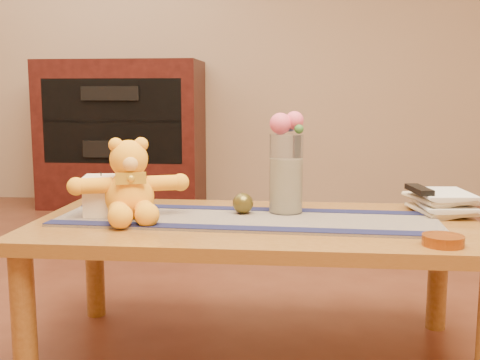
# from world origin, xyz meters

# --- Properties ---
(floor) EXTENTS (5.50, 5.50, 0.00)m
(floor) POSITION_xyz_m (0.00, 0.00, 0.00)
(floor) COLOR #502417
(floor) RESTS_ON ground
(wall_back) EXTENTS (5.50, 0.00, 5.50)m
(wall_back) POSITION_xyz_m (0.00, 2.75, 1.35)
(wall_back) COLOR tan
(wall_back) RESTS_ON floor
(coffee_table_top) EXTENTS (1.40, 0.70, 0.04)m
(coffee_table_top) POSITION_xyz_m (0.00, 0.00, 0.43)
(coffee_table_top) COLOR brown
(coffee_table_top) RESTS_ON floor
(table_leg_fl) EXTENTS (0.07, 0.07, 0.41)m
(table_leg_fl) POSITION_xyz_m (-0.64, -0.29, 0.21)
(table_leg_fl) COLOR brown
(table_leg_fl) RESTS_ON floor
(table_leg_bl) EXTENTS (0.07, 0.07, 0.41)m
(table_leg_bl) POSITION_xyz_m (-0.64, 0.29, 0.21)
(table_leg_bl) COLOR brown
(table_leg_bl) RESTS_ON floor
(table_leg_br) EXTENTS (0.07, 0.07, 0.41)m
(table_leg_br) POSITION_xyz_m (0.64, 0.29, 0.21)
(table_leg_br) COLOR brown
(table_leg_br) RESTS_ON floor
(persian_runner) EXTENTS (1.21, 0.39, 0.01)m
(persian_runner) POSITION_xyz_m (-0.03, 0.00, 0.45)
(persian_runner) COLOR #1C1742
(persian_runner) RESTS_ON coffee_table_top
(runner_border_near) EXTENTS (1.20, 0.10, 0.00)m
(runner_border_near) POSITION_xyz_m (-0.04, -0.14, 0.46)
(runner_border_near) COLOR #14163C
(runner_border_near) RESTS_ON persian_runner
(runner_border_far) EXTENTS (1.20, 0.10, 0.00)m
(runner_border_far) POSITION_xyz_m (-0.03, 0.15, 0.46)
(runner_border_far) COLOR #14163C
(runner_border_far) RESTS_ON persian_runner
(teddy_bear) EXTENTS (0.43, 0.40, 0.24)m
(teddy_bear) POSITION_xyz_m (-0.40, -0.02, 0.58)
(teddy_bear) COLOR #FFA820
(teddy_bear) RESTS_ON persian_runner
(pillar_candle) EXTENTS (0.13, 0.13, 0.13)m
(pillar_candle) POSITION_xyz_m (-0.50, 0.01, 0.52)
(pillar_candle) COLOR #FFE2BB
(pillar_candle) RESTS_ON persian_runner
(candle_wick) EXTENTS (0.00, 0.00, 0.01)m
(candle_wick) POSITION_xyz_m (-0.50, 0.01, 0.59)
(candle_wick) COLOR black
(candle_wick) RESTS_ON pillar_candle
(glass_vase) EXTENTS (0.11, 0.11, 0.26)m
(glass_vase) POSITION_xyz_m (0.09, 0.10, 0.59)
(glass_vase) COLOR silver
(glass_vase) RESTS_ON persian_runner
(potpourri_fill) EXTENTS (0.09, 0.09, 0.18)m
(potpourri_fill) POSITION_xyz_m (0.09, 0.10, 0.55)
(potpourri_fill) COLOR beige
(potpourri_fill) RESTS_ON glass_vase
(rose_left) EXTENTS (0.07, 0.07, 0.07)m
(rose_left) POSITION_xyz_m (0.07, 0.09, 0.75)
(rose_left) COLOR #EB5376
(rose_left) RESTS_ON glass_vase
(rose_right) EXTENTS (0.06, 0.06, 0.06)m
(rose_right) POSITION_xyz_m (0.12, 0.11, 0.76)
(rose_right) COLOR #EB5376
(rose_right) RESTS_ON glass_vase
(blue_flower_back) EXTENTS (0.04, 0.04, 0.04)m
(blue_flower_back) POSITION_xyz_m (0.10, 0.14, 0.75)
(blue_flower_back) COLOR #4D5DA7
(blue_flower_back) RESTS_ON glass_vase
(blue_flower_side) EXTENTS (0.04, 0.04, 0.04)m
(blue_flower_side) POSITION_xyz_m (0.06, 0.12, 0.74)
(blue_flower_side) COLOR #4D5DA7
(blue_flower_side) RESTS_ON glass_vase
(leaf_sprig) EXTENTS (0.03, 0.03, 0.03)m
(leaf_sprig) POSITION_xyz_m (0.13, 0.08, 0.74)
(leaf_sprig) COLOR #33662D
(leaf_sprig) RESTS_ON glass_vase
(bronze_ball) EXTENTS (0.08, 0.08, 0.07)m
(bronze_ball) POSITION_xyz_m (-0.05, 0.07, 0.49)
(bronze_ball) COLOR #4F441A
(bronze_ball) RESTS_ON persian_runner
(book_bottom) EXTENTS (0.21, 0.25, 0.02)m
(book_bottom) POSITION_xyz_m (0.53, 0.16, 0.46)
(book_bottom) COLOR beige
(book_bottom) RESTS_ON coffee_table_top
(book_lower) EXTENTS (0.18, 0.23, 0.02)m
(book_lower) POSITION_xyz_m (0.54, 0.16, 0.48)
(book_lower) COLOR beige
(book_lower) RESTS_ON book_bottom
(book_upper) EXTENTS (0.22, 0.26, 0.02)m
(book_upper) POSITION_xyz_m (0.52, 0.16, 0.50)
(book_upper) COLOR beige
(book_upper) RESTS_ON book_lower
(book_top) EXTENTS (0.19, 0.24, 0.02)m
(book_top) POSITION_xyz_m (0.53, 0.16, 0.52)
(book_top) COLOR beige
(book_top) RESTS_ON book_upper
(tv_remote) EXTENTS (0.07, 0.16, 0.02)m
(tv_remote) POSITION_xyz_m (0.53, 0.15, 0.54)
(tv_remote) COLOR black
(tv_remote) RESTS_ON book_top
(amber_dish) EXTENTS (0.14, 0.14, 0.03)m
(amber_dish) POSITION_xyz_m (0.52, -0.25, 0.46)
(amber_dish) COLOR #BF5914
(amber_dish) RESTS_ON coffee_table_top
(media_cabinet) EXTENTS (1.20, 0.50, 1.10)m
(media_cabinet) POSITION_xyz_m (-1.20, 2.48, 0.55)
(media_cabinet) COLOR black
(media_cabinet) RESTS_ON floor
(cabinet_cavity) EXTENTS (1.02, 0.03, 0.61)m
(cabinet_cavity) POSITION_xyz_m (-1.20, 2.25, 0.66)
(cabinet_cavity) COLOR black
(cabinet_cavity) RESTS_ON media_cabinet
(cabinet_shelf) EXTENTS (1.02, 0.20, 0.02)m
(cabinet_shelf) POSITION_xyz_m (-1.20, 2.33, 0.66)
(cabinet_shelf) COLOR black
(cabinet_shelf) RESTS_ON media_cabinet
(stereo_upper) EXTENTS (0.42, 0.28, 0.10)m
(stereo_upper) POSITION_xyz_m (-1.20, 2.35, 0.86)
(stereo_upper) COLOR black
(stereo_upper) RESTS_ON media_cabinet
(stereo_lower) EXTENTS (0.42, 0.28, 0.12)m
(stereo_lower) POSITION_xyz_m (-1.20, 2.35, 0.46)
(stereo_lower) COLOR black
(stereo_lower) RESTS_ON media_cabinet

